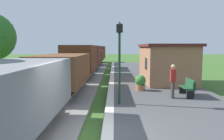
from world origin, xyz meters
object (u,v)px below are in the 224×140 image
station_hut (165,63)px  lamp_post_near (119,47)px  person_waiting (173,80)px  potted_planter (140,82)px  freight_train (86,59)px  bench_near_hut (188,87)px

station_hut → lamp_post_near: size_ratio=1.57×
station_hut → person_waiting: 5.30m
potted_planter → lamp_post_near: bearing=-113.8°
freight_train → lamp_post_near: 13.75m
bench_near_hut → person_waiting: bearing=-154.4°
freight_train → potted_planter: freight_train is taller
station_hut → lamp_post_near: 7.33m
potted_planter → lamp_post_near: lamp_post_near is taller
person_waiting → potted_planter: bearing=-48.7°
person_waiting → potted_planter: person_waiting is taller
bench_near_hut → lamp_post_near: lamp_post_near is taller
freight_train → lamp_post_near: (3.22, -13.30, 1.25)m
lamp_post_near → station_hut: bearing=60.4°
person_waiting → bench_near_hut: bearing=-149.0°
person_waiting → station_hut: bearing=-94.0°
station_hut → bench_near_hut: (0.07, -4.76, -0.93)m
station_hut → bench_near_hut: bearing=-89.2°
bench_near_hut → station_hut: bearing=90.8°
potted_planter → person_waiting: bearing=-54.2°
bench_near_hut → freight_train: bearing=120.3°
station_hut → lamp_post_near: (-3.58, -6.30, 1.15)m
bench_near_hut → lamp_post_near: bearing=-157.1°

